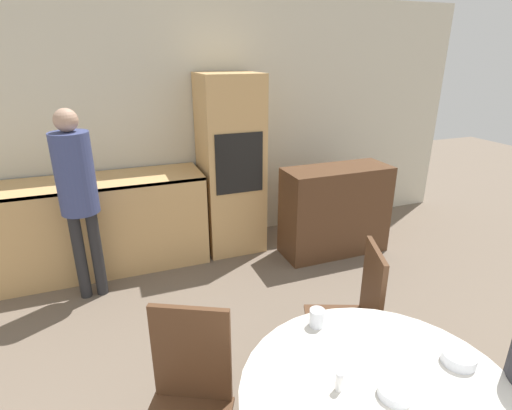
{
  "coord_description": "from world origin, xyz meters",
  "views": [
    {
      "loc": [
        -0.86,
        0.43,
        2.04
      ],
      "look_at": [
        0.02,
        2.71,
        1.1
      ],
      "focal_mm": 28.0,
      "sensor_mm": 36.0,
      "label": 1
    }
  ],
  "objects_px": {
    "cup": "(317,318)",
    "bowl_centre": "(459,358)",
    "person_standing": "(77,186)",
    "bowl_far": "(395,392)",
    "oven_unit": "(231,165)",
    "sideboard": "(335,211)",
    "chair_far_right": "(355,312)",
    "chair_far_left": "(189,397)"
  },
  "relations": [
    {
      "from": "sideboard",
      "to": "bowl_centre",
      "type": "bearing_deg",
      "value": -109.64
    },
    {
      "from": "chair_far_right",
      "to": "bowl_far",
      "type": "height_order",
      "value": "chair_far_right"
    },
    {
      "from": "sideboard",
      "to": "oven_unit",
      "type": "bearing_deg",
      "value": 152.04
    },
    {
      "from": "chair_far_left",
      "to": "person_standing",
      "type": "xyz_separation_m",
      "value": [
        -0.47,
        1.95,
        0.49
      ]
    },
    {
      "from": "sideboard",
      "to": "chair_far_left",
      "type": "distance_m",
      "value": 2.76
    },
    {
      "from": "cup",
      "to": "bowl_far",
      "type": "height_order",
      "value": "cup"
    },
    {
      "from": "bowl_centre",
      "to": "bowl_far",
      "type": "height_order",
      "value": "bowl_centre"
    },
    {
      "from": "chair_far_right",
      "to": "person_standing",
      "type": "height_order",
      "value": "person_standing"
    },
    {
      "from": "chair_far_right",
      "to": "bowl_far",
      "type": "distance_m",
      "value": 0.88
    },
    {
      "from": "oven_unit",
      "to": "cup",
      "type": "distance_m",
      "value": 2.47
    },
    {
      "from": "cup",
      "to": "bowl_centre",
      "type": "relative_size",
      "value": 0.62
    },
    {
      "from": "sideboard",
      "to": "bowl_far",
      "type": "bearing_deg",
      "value": -116.92
    },
    {
      "from": "chair_far_left",
      "to": "cup",
      "type": "height_order",
      "value": "chair_far_left"
    },
    {
      "from": "chair_far_right",
      "to": "chair_far_left",
      "type": "bearing_deg",
      "value": -54.35
    },
    {
      "from": "person_standing",
      "to": "bowl_far",
      "type": "distance_m",
      "value": 2.75
    },
    {
      "from": "bowl_centre",
      "to": "bowl_far",
      "type": "xyz_separation_m",
      "value": [
        -0.38,
        -0.05,
        -0.01
      ]
    },
    {
      "from": "chair_far_left",
      "to": "bowl_centre",
      "type": "height_order",
      "value": "chair_far_left"
    },
    {
      "from": "cup",
      "to": "bowl_centre",
      "type": "distance_m",
      "value": 0.65
    },
    {
      "from": "oven_unit",
      "to": "chair_far_right",
      "type": "height_order",
      "value": "oven_unit"
    },
    {
      "from": "oven_unit",
      "to": "bowl_far",
      "type": "height_order",
      "value": "oven_unit"
    },
    {
      "from": "oven_unit",
      "to": "bowl_centre",
      "type": "height_order",
      "value": "oven_unit"
    },
    {
      "from": "chair_far_left",
      "to": "bowl_centre",
      "type": "bearing_deg",
      "value": 5.61
    },
    {
      "from": "chair_far_left",
      "to": "chair_far_right",
      "type": "height_order",
      "value": "same"
    },
    {
      "from": "bowl_centre",
      "to": "bowl_far",
      "type": "bearing_deg",
      "value": -172.63
    },
    {
      "from": "oven_unit",
      "to": "sideboard",
      "type": "height_order",
      "value": "oven_unit"
    },
    {
      "from": "sideboard",
      "to": "bowl_centre",
      "type": "distance_m",
      "value": 2.54
    },
    {
      "from": "chair_far_left",
      "to": "chair_far_right",
      "type": "bearing_deg",
      "value": 41.24
    },
    {
      "from": "oven_unit",
      "to": "sideboard",
      "type": "relative_size",
      "value": 1.65
    },
    {
      "from": "person_standing",
      "to": "cup",
      "type": "distance_m",
      "value": 2.27
    },
    {
      "from": "oven_unit",
      "to": "sideboard",
      "type": "xyz_separation_m",
      "value": [
        0.98,
        -0.52,
        -0.46
      ]
    },
    {
      "from": "sideboard",
      "to": "chair_far_right",
      "type": "bearing_deg",
      "value": -117.79
    },
    {
      "from": "oven_unit",
      "to": "bowl_far",
      "type": "bearing_deg",
      "value": -94.82
    },
    {
      "from": "person_standing",
      "to": "bowl_far",
      "type": "relative_size",
      "value": 11.87
    },
    {
      "from": "person_standing",
      "to": "cup",
      "type": "bearing_deg",
      "value": -59.74
    },
    {
      "from": "chair_far_right",
      "to": "person_standing",
      "type": "relative_size",
      "value": 0.59
    },
    {
      "from": "bowl_far",
      "to": "bowl_centre",
      "type": "bearing_deg",
      "value": 7.37
    },
    {
      "from": "oven_unit",
      "to": "cup",
      "type": "xyz_separation_m",
      "value": [
        -0.33,
        -2.45,
        -0.13
      ]
    },
    {
      "from": "chair_far_left",
      "to": "bowl_far",
      "type": "bearing_deg",
      "value": -6.55
    },
    {
      "from": "chair_far_left",
      "to": "person_standing",
      "type": "height_order",
      "value": "person_standing"
    },
    {
      "from": "person_standing",
      "to": "bowl_centre",
      "type": "height_order",
      "value": "person_standing"
    },
    {
      "from": "sideboard",
      "to": "bowl_centre",
      "type": "xyz_separation_m",
      "value": [
        -0.85,
        -2.38,
        0.31
      ]
    },
    {
      "from": "chair_far_left",
      "to": "person_standing",
      "type": "distance_m",
      "value": 2.07
    }
  ]
}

